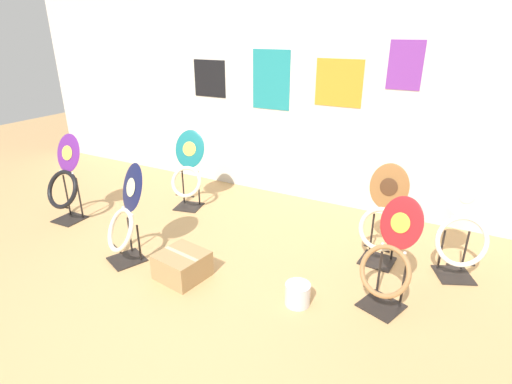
# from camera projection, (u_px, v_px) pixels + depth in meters

# --- Properties ---
(ground_plane) EXTENTS (14.00, 14.00, 0.00)m
(ground_plane) POSITION_uv_depth(u_px,v_px,m) (157.00, 307.00, 2.97)
(ground_plane) COLOR tan
(wall_back) EXTENTS (8.00, 0.07, 2.60)m
(wall_back) POSITION_uv_depth(u_px,v_px,m) (295.00, 88.00, 4.48)
(wall_back) COLOR silver
(wall_back) RESTS_ON ground_plane
(toilet_seat_display_purple_note) EXTENTS (0.42, 0.36, 0.91)m
(toilet_seat_display_purple_note) POSITION_uv_depth(u_px,v_px,m) (65.00, 181.00, 4.17)
(toilet_seat_display_purple_note) COLOR black
(toilet_seat_display_purple_note) RESTS_ON ground_plane
(toilet_seat_display_navy_moon) EXTENTS (0.47, 0.46, 0.87)m
(toilet_seat_display_navy_moon) POSITION_uv_depth(u_px,v_px,m) (125.00, 219.00, 3.44)
(toilet_seat_display_navy_moon) COLOR black
(toilet_seat_display_navy_moon) RESTS_ON ground_plane
(toilet_seat_display_crimson_swirl) EXTENTS (0.44, 0.41, 0.84)m
(toilet_seat_display_crimson_swirl) POSITION_uv_depth(u_px,v_px,m) (390.00, 259.00, 2.84)
(toilet_seat_display_crimson_swirl) COLOR black
(toilet_seat_display_crimson_swirl) RESTS_ON ground_plane
(toilet_seat_display_white_plain) EXTENTS (0.46, 0.37, 0.90)m
(toilet_seat_display_white_plain) POSITION_uv_depth(u_px,v_px,m) (463.00, 231.00, 3.19)
(toilet_seat_display_white_plain) COLOR black
(toilet_seat_display_white_plain) RESTS_ON ground_plane
(toilet_seat_display_teal_sax) EXTENTS (0.42, 0.41, 0.87)m
(toilet_seat_display_teal_sax) POSITION_uv_depth(u_px,v_px,m) (188.00, 173.00, 4.50)
(toilet_seat_display_teal_sax) COLOR black
(toilet_seat_display_teal_sax) RESTS_ON ground_plane
(toilet_seat_display_woodgrain) EXTENTS (0.39, 0.30, 0.89)m
(toilet_seat_display_woodgrain) POSITION_uv_depth(u_px,v_px,m) (383.00, 221.00, 3.41)
(toilet_seat_display_woodgrain) COLOR black
(toilet_seat_display_woodgrain) RESTS_ON ground_plane
(paint_can) EXTENTS (0.19, 0.19, 0.18)m
(paint_can) POSITION_uv_depth(u_px,v_px,m) (298.00, 293.00, 2.97)
(paint_can) COLOR silver
(paint_can) RESTS_ON ground_plane
(storage_box) EXTENTS (0.42, 0.41, 0.22)m
(storage_box) POSITION_uv_depth(u_px,v_px,m) (182.00, 265.00, 3.29)
(storage_box) COLOR #A37F51
(storage_box) RESTS_ON ground_plane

